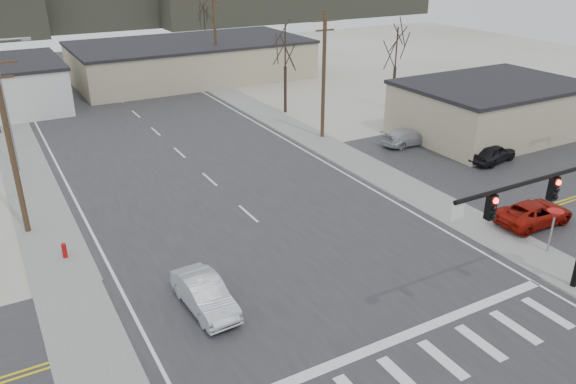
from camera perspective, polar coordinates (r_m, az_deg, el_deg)
name	(u,v)px	position (r m, az deg, el deg)	size (l,w,h in m)	color
ground	(322,279)	(26.84, 3.45, -8.86)	(140.00, 140.00, 0.00)	silver
main_road	(204,175)	(38.86, -8.52, 1.75)	(18.00, 110.00, 0.05)	#2A2A2D
cross_road	(322,279)	(26.83, 3.45, -8.83)	(90.00, 10.00, 0.04)	#2A2A2D
parking_lot	(512,164)	(43.35, 21.81, 2.62)	(18.00, 20.00, 0.03)	#2A2A2D
sidewalk_left	(28,179)	(41.50, -24.87, 1.18)	(3.00, 90.00, 0.06)	gray
sidewalk_right	(300,132)	(47.42, 1.26, 6.14)	(3.00, 90.00, 0.06)	gray
traffic_signal_mast	(566,204)	(25.88, 26.43, -1.08)	(8.95, 0.43, 7.20)	black
fire_hydrant	(64,250)	(30.39, -21.77, -5.52)	(0.24, 0.24, 0.87)	#A50C0C
yield_sign	(555,216)	(31.03, 25.47, -2.21)	(0.80, 0.80, 2.35)	gray
building_right_far	(191,60)	(67.86, -9.80, 13.10)	(26.30, 14.30, 4.30)	tan
building_lot	(491,108)	(49.31, 19.92, 7.99)	(14.30, 10.30, 4.30)	tan
upole_left_b	(9,141)	(32.23, -26.45, 4.62)	(2.20, 0.30, 10.00)	#493121
upole_right_a	(324,73)	(44.90, 3.65, 11.94)	(2.20, 0.30, 10.00)	#493121
upole_right_b	(215,36)	(64.20, -7.41, 15.42)	(2.20, 0.30, 10.00)	#493121
streetlight_main	(7,99)	(41.95, -26.63, 8.42)	(2.40, 0.25, 9.00)	gray
tree_right_mid	(285,48)	(52.02, -0.29, 14.43)	(3.74, 3.74, 8.33)	#32281E
tree_right_far	(204,19)	(76.49, -8.50, 16.98)	(3.52, 3.52, 7.84)	#32281E
tree_lot	(396,50)	(54.16, 10.96, 14.02)	(3.52, 3.52, 7.84)	#32281E
hill_center	(120,0)	(118.50, -16.71, 18.15)	(80.00, 18.00, 9.00)	#333026
hill_right	(293,4)	(126.03, 0.51, 18.57)	(60.00, 18.00, 5.50)	#333026
sedan_crossing	(205,294)	(24.70, -8.45, -10.24)	(1.50, 4.29, 1.41)	#B4BBC0
car_far_a	(168,77)	(65.52, -12.10, 11.32)	(2.08, 5.12, 1.49)	black
car_far_b	(94,66)	(73.85, -19.12, 11.97)	(1.85, 4.60, 1.57)	black
car_parked_red	(534,213)	(34.34, 23.72, -1.97)	(2.18, 4.72, 1.31)	#941108
car_parked_dark_a	(493,153)	(43.01, 20.11, 3.73)	(1.63, 4.05, 1.38)	black
car_parked_silver	(408,137)	(45.03, 12.09, 5.49)	(1.79, 4.40, 1.28)	#A8AEB3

